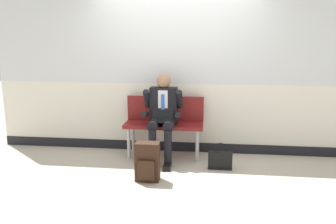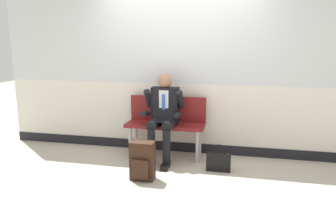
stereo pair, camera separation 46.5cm
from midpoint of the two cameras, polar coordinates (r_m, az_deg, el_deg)
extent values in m
plane|color=#B2A899|center=(4.92, -1.73, -8.67)|extent=(18.00, 18.00, 0.00)
cube|color=silver|center=(5.15, -0.92, 14.18)|extent=(5.86, 0.12, 1.67)
cube|color=silver|center=(5.27, -0.87, -0.14)|extent=(5.86, 0.12, 0.94)
cube|color=black|center=(5.42, -0.85, -5.80)|extent=(5.86, 0.14, 0.15)
cube|color=maroon|center=(4.99, -3.40, -2.29)|extent=(1.18, 0.42, 0.05)
cube|color=maroon|center=(5.12, -3.07, 0.57)|extent=(1.18, 0.04, 0.39)
cylinder|color=#B7B7BC|center=(5.04, -9.43, -5.43)|extent=(0.05, 0.05, 0.48)
cylinder|color=#B7B7BC|center=(5.32, -8.53, -4.46)|extent=(0.05, 0.05, 0.48)
cylinder|color=#B7B7BC|center=(4.86, 2.31, -5.93)|extent=(0.05, 0.05, 0.48)
cylinder|color=#B7B7BC|center=(5.15, 2.58, -4.89)|extent=(0.05, 0.05, 0.48)
cylinder|color=black|center=(4.80, -5.14, -2.07)|extent=(0.15, 0.40, 0.15)
cylinder|color=black|center=(4.71, -5.55, -6.28)|extent=(0.11, 0.11, 0.53)
cube|color=black|center=(4.73, -5.64, -9.14)|extent=(0.10, 0.26, 0.07)
cylinder|color=black|center=(4.76, -2.55, -2.15)|extent=(0.15, 0.40, 0.15)
cylinder|color=black|center=(4.67, -2.89, -6.40)|extent=(0.11, 0.11, 0.53)
cube|color=black|center=(4.69, -2.98, -9.29)|extent=(0.10, 0.26, 0.07)
cube|color=black|center=(4.93, -3.44, 1.08)|extent=(0.40, 0.18, 0.55)
cube|color=silver|center=(4.83, -3.65, 1.45)|extent=(0.14, 0.01, 0.39)
cube|color=blue|center=(4.82, -3.66, 1.08)|extent=(0.05, 0.01, 0.33)
sphere|color=#9E7051|center=(4.87, -3.50, 5.35)|extent=(0.21, 0.21, 0.21)
cylinder|color=black|center=(4.89, -6.38, 2.25)|extent=(0.09, 0.25, 0.30)
cylinder|color=black|center=(4.76, -6.78, -0.38)|extent=(0.08, 0.27, 0.12)
cylinder|color=black|center=(4.80, -0.78, 2.15)|extent=(0.09, 0.25, 0.30)
cylinder|color=black|center=(4.67, -1.05, -0.54)|extent=(0.08, 0.27, 0.12)
cube|color=black|center=(4.73, -3.93, -1.55)|extent=(0.31, 0.22, 0.02)
cube|color=black|center=(4.83, -3.66, 0.08)|extent=(0.31, 0.08, 0.21)
cube|color=#331E14|center=(4.26, -6.72, -8.53)|extent=(0.30, 0.17, 0.50)
cube|color=#331E14|center=(4.19, -7.03, -9.99)|extent=(0.21, 0.04, 0.25)
cube|color=black|center=(4.65, 6.12, -8.35)|extent=(0.33, 0.09, 0.25)
torus|color=black|center=(4.59, 6.17, -6.43)|extent=(0.18, 0.02, 0.18)
camera|label=1|loc=(0.23, -92.81, -0.61)|focal=35.38mm
camera|label=2|loc=(0.23, 87.19, 0.61)|focal=35.38mm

